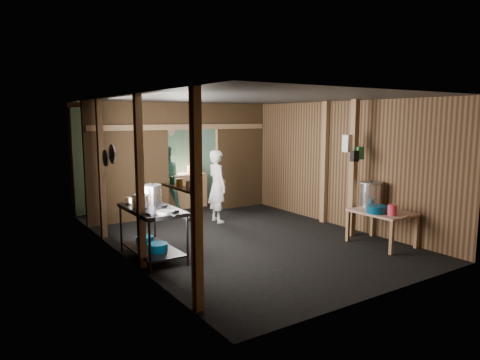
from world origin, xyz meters
TOP-DOWN VIEW (x-y plane):
  - floor at (0.00, 0.00)m, footprint 4.50×7.00m
  - ceiling at (0.00, 0.00)m, footprint 4.50×7.00m
  - wall_back at (0.00, 3.50)m, footprint 4.50×0.00m
  - wall_front at (0.00, -3.50)m, footprint 4.50×0.00m
  - wall_left at (-2.25, 0.00)m, footprint 0.00×7.00m
  - wall_right at (2.25, 0.00)m, footprint 0.00×7.00m
  - partition_left at (-1.32, 2.20)m, footprint 1.85×0.10m
  - partition_right at (1.57, 2.20)m, footprint 1.35×0.10m
  - partition_header at (0.25, 2.20)m, footprint 1.30×0.10m
  - turquoise_panel at (0.00, 3.44)m, footprint 4.40×0.06m
  - back_counter at (0.30, 2.95)m, footprint 1.20×0.50m
  - wall_clock at (0.25, 3.40)m, footprint 0.20×0.03m
  - post_left_a at (-2.18, -2.60)m, footprint 0.10×0.12m
  - post_left_b at (-2.18, -0.80)m, footprint 0.10×0.12m
  - post_left_c at (-2.18, 1.20)m, footprint 0.10×0.12m
  - post_right at (2.18, -0.20)m, footprint 0.10×0.12m
  - post_free at (1.85, -1.30)m, footprint 0.12×0.12m
  - cross_beam at (0.00, 2.15)m, footprint 4.40×0.12m
  - pan_lid_big at (-2.21, 0.40)m, footprint 0.03×0.34m
  - pan_lid_small at (-2.21, 0.80)m, footprint 0.03×0.30m
  - wall_shelf at (-2.15, -2.10)m, footprint 0.14×0.80m
  - jar_white at (-2.15, -2.35)m, footprint 0.07×0.07m
  - jar_yellow at (-2.15, -2.10)m, footprint 0.08×0.08m
  - jar_green at (-2.15, -1.88)m, footprint 0.06×0.06m
  - bag_white at (1.80, -1.22)m, footprint 0.22×0.15m
  - bag_green at (1.92, -1.36)m, footprint 0.16×0.12m
  - bag_black at (1.78, -1.38)m, footprint 0.14×0.10m
  - gas_range at (-1.88, -0.48)m, footprint 0.73×1.41m
  - prep_table at (1.83, -2.02)m, footprint 0.75×1.03m
  - stove_pot_large at (-1.71, -0.09)m, footprint 0.33×0.33m
  - stove_pot_med at (-2.05, -0.44)m, footprint 0.37×0.37m
  - stove_saucepan at (-2.05, 0.01)m, footprint 0.19×0.19m
  - frying_pan at (-1.88, -1.02)m, footprint 0.29×0.50m
  - blue_tub_front at (-1.88, -0.68)m, footprint 0.32×0.32m
  - blue_tub_back at (-1.88, -0.13)m, footprint 0.30×0.30m
  - stock_pot at (1.99, -1.62)m, footprint 0.44×0.44m
  - wash_basin at (1.64, -2.05)m, footprint 0.41×0.41m
  - pink_bucket at (1.71, -2.33)m, footprint 0.16×0.16m
  - knife at (1.77, -2.54)m, footprint 0.30×0.09m
  - yellow_tub at (0.65, 2.95)m, footprint 0.33×0.33m
  - red_cup at (0.11, 2.95)m, footprint 0.12×0.12m
  - cook at (0.27, 1.10)m, footprint 0.41×0.60m
  - worker_back at (-0.17, 2.86)m, footprint 0.86×0.71m

SIDE VIEW (x-z plane):
  - floor at x=0.00m, z-range 0.00..0.00m
  - blue_tub_back at x=-1.88m, z-range 0.16..0.28m
  - blue_tub_front at x=-1.88m, z-range 0.16..0.29m
  - prep_table at x=1.83m, z-range 0.00..0.61m
  - gas_range at x=-1.88m, z-range 0.00..0.83m
  - back_counter at x=0.30m, z-range 0.00..0.85m
  - knife at x=1.77m, z-range 0.61..0.62m
  - wash_basin at x=1.64m, z-range 0.61..0.74m
  - pink_bucket at x=1.71m, z-range 0.61..0.79m
  - cook at x=0.27m, z-range 0.00..1.58m
  - worker_back at x=-0.17m, z-range 0.00..1.58m
  - stock_pot at x=1.99m, z-range 0.59..1.07m
  - frying_pan at x=-1.88m, z-range 0.82..0.89m
  - stove_saucepan at x=-2.05m, z-range 0.83..0.94m
  - red_cup at x=0.11m, z-range 0.85..0.99m
  - stove_pot_med at x=-2.05m, z-range 0.81..1.05m
  - yellow_tub at x=0.65m, z-range 0.85..1.03m
  - stove_pot_large at x=-1.71m, z-range 0.81..1.14m
  - turquoise_panel at x=0.00m, z-range 0.00..2.50m
  - wall_back at x=0.00m, z-range 0.00..2.60m
  - wall_front at x=0.00m, z-range 0.00..2.60m
  - wall_left at x=-2.25m, z-range 0.00..2.60m
  - wall_right at x=2.25m, z-range 0.00..2.60m
  - partition_left at x=-1.32m, z-range 0.00..2.60m
  - partition_right at x=1.57m, z-range 0.00..2.60m
  - post_left_a at x=-2.18m, z-range 0.00..2.60m
  - post_left_b at x=-2.18m, z-range 0.00..2.60m
  - post_left_c at x=-2.18m, z-range 0.00..2.60m
  - post_right at x=2.18m, z-range 0.00..2.60m
  - post_free at x=1.85m, z-range 0.00..2.60m
  - wall_shelf at x=-2.15m, z-range 1.39..1.41m
  - jar_white at x=-2.15m, z-range 1.42..1.52m
  - jar_yellow at x=-2.15m, z-range 1.42..1.52m
  - jar_green at x=-2.15m, z-range 1.42..1.52m
  - pan_lid_small at x=-2.21m, z-range 1.40..1.70m
  - bag_black at x=1.78m, z-range 1.45..1.65m
  - bag_green at x=1.92m, z-range 1.48..1.72m
  - pan_lid_big at x=-2.21m, z-range 1.48..1.82m
  - bag_white at x=1.80m, z-range 1.62..1.94m
  - wall_clock at x=0.25m, z-range 1.80..2.00m
  - cross_beam at x=0.00m, z-range 1.99..2.11m
  - partition_header at x=0.25m, z-range 2.00..2.60m
  - ceiling at x=0.00m, z-range 2.60..2.60m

